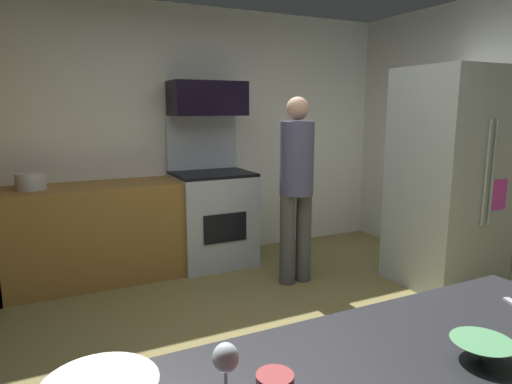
# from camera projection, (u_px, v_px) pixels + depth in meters

# --- Properties ---
(ground_plane) EXTENTS (5.20, 4.80, 0.02)m
(ground_plane) POSITION_uv_depth(u_px,v_px,m) (280.00, 365.00, 2.83)
(ground_plane) COLOR olive
(wall_back) EXTENTS (5.20, 0.12, 2.60)m
(wall_back) POSITION_uv_depth(u_px,v_px,m) (170.00, 136.00, 4.65)
(wall_back) COLOR silver
(wall_back) RESTS_ON ground
(lower_cabinet_run) EXTENTS (2.40, 0.60, 0.90)m
(lower_cabinet_run) POSITION_uv_depth(u_px,v_px,m) (88.00, 235.00, 4.10)
(lower_cabinet_run) COLOR olive
(lower_cabinet_run) RESTS_ON ground
(oven_range) EXTENTS (0.76, 0.65, 1.51)m
(oven_range) POSITION_uv_depth(u_px,v_px,m) (213.00, 214.00, 4.61)
(oven_range) COLOR #B0B7C2
(oven_range) RESTS_ON ground
(microwave) EXTENTS (0.74, 0.38, 0.34)m
(microwave) POSITION_uv_depth(u_px,v_px,m) (207.00, 98.00, 4.48)
(microwave) COLOR black
(microwave) RESTS_ON oven_range
(refrigerator) EXTENTS (0.83, 0.79, 1.93)m
(refrigerator) POSITION_uv_depth(u_px,v_px,m) (449.00, 178.00, 4.02)
(refrigerator) COLOR #B4BDBA
(refrigerator) RESTS_ON ground
(person_cook) EXTENTS (0.31, 0.30, 1.68)m
(person_cook) POSITION_uv_depth(u_px,v_px,m) (296.00, 181.00, 4.01)
(person_cook) COLOR #4D4D4D
(person_cook) RESTS_ON ground
(mixing_bowl_small) EXTENTS (0.17, 0.17, 0.05)m
(mixing_bowl_small) POSITION_uv_depth(u_px,v_px,m) (482.00, 350.00, 1.23)
(mixing_bowl_small) COLOR #559962
(mixing_bowl_small) RESTS_ON counter_island
(wine_glass_mid) EXTENTS (0.06, 0.06, 0.16)m
(wine_glass_mid) POSITION_uv_depth(u_px,v_px,m) (226.00, 362.00, 1.02)
(wine_glass_mid) COLOR silver
(wine_glass_mid) RESTS_ON counter_island
(stock_pot) EXTENTS (0.25, 0.25, 0.14)m
(stock_pot) POSITION_uv_depth(u_px,v_px,m) (31.00, 181.00, 3.82)
(stock_pot) COLOR beige
(stock_pot) RESTS_ON lower_cabinet_run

